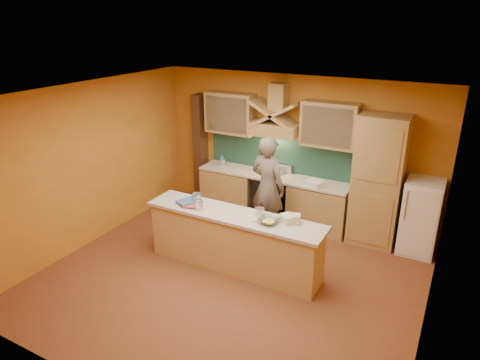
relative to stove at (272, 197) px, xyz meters
The scene contains 36 objects.
floor 2.27m from the stove, 82.23° to the right, with size 5.50×5.00×0.01m, color brown.
ceiling 3.23m from the stove, 82.23° to the right, with size 5.50×5.00×0.01m, color white.
wall_back 1.04m from the stove, 45.00° to the left, with size 5.50×0.02×2.80m, color #C57A26.
wall_front 4.80m from the stove, 86.35° to the right, with size 5.50×0.02×2.80m, color #C57A26.
wall_left 3.43m from the stove, 138.08° to the right, with size 0.02×5.00×2.80m, color #C57A26.
wall_right 3.88m from the stove, 35.80° to the right, with size 0.02×5.00×2.80m, color #C57A26.
base_cabinet_left 0.95m from the stove, behind, with size 1.10×0.60×0.86m, color tan.
base_cabinet_right 0.95m from the stove, ahead, with size 1.10×0.60×0.86m, color tan.
counter_top 0.45m from the stove, behind, with size 3.00×0.62×0.04m, color beige.
stove is the anchor object (origin of this frame).
backsplash 0.85m from the stove, 90.00° to the left, with size 3.00×0.03×0.70m, color #1B3D33.
range_hood 1.37m from the stove, 90.00° to the left, with size 0.92×0.50×0.24m, color tan.
hood_chimney 1.96m from the stove, 90.00° to the left, with size 0.30×0.30×0.50m, color tan.
upper_cabinet_left 1.85m from the stove, behind, with size 1.00×0.35×0.80m, color tan.
upper_cabinet_right 1.85m from the stove, ahead, with size 1.00×0.35×0.80m, color tan.
pantry_column 2.07m from the stove, ahead, with size 0.80×0.60×2.30m, color tan.
fridge 2.71m from the stove, ahead, with size 0.58×0.60×1.30m, color white.
trim_column_left 1.89m from the stove, behind, with size 0.20×0.30×2.30m, color #472816.
island_body 1.91m from the stove, 83.99° to the right, with size 2.80×0.55×0.88m, color tan.
island_top 1.97m from the stove, 83.99° to the right, with size 2.90×0.62×0.05m, color beige.
person 0.83m from the stove, 73.71° to the right, with size 0.68×0.45×1.87m, color #70665B.
pot_large 0.54m from the stove, behind, with size 0.27×0.27×0.17m, color #B1B1B8.
pot_small 0.54m from the stove, 57.88° to the left, with size 0.18×0.18×0.13m, color silver.
soap_bottle_a 1.27m from the stove, behind, with size 0.08×0.08×0.18m, color beige.
soap_bottle_b 1.29m from the stove, behind, with size 0.10×0.10×0.26m, color teal.
bowl_back 0.95m from the stove, ahead, with size 0.21×0.21×0.06m, color white.
dish_rack 1.05m from the stove, 10.47° to the right, with size 0.30×0.23×0.11m, color white.
book_lower 2.14m from the stove, 108.78° to the right, with size 0.24×0.33×0.03m, color #B44340.
book_upper 2.07m from the stove, 112.41° to the right, with size 0.25×0.35×0.03m, color #415C8F.
jar_large 1.96m from the stove, 107.07° to the right, with size 0.14×0.14×0.15m, color white.
jar_small 2.13m from the stove, 99.71° to the right, with size 0.11×0.11×0.15m, color white.
kitchen_scale 1.95m from the stove, 71.97° to the right, with size 0.13×0.13×0.11m, color silver.
mixing_bowl 2.16m from the stove, 67.58° to the right, with size 0.29×0.29×0.07m, color silver.
cloth 2.04m from the stove, 71.85° to the right, with size 0.27×0.20×0.02m, color beige.
grocery_bag_a 2.15m from the stove, 57.54° to the right, with size 0.20×0.16×0.13m, color beige.
grocery_bag_b 2.14m from the stove, 59.93° to the right, with size 0.20×0.16×0.12m, color #EDEAC3.
Camera 1 is at (2.80, -4.87, 3.80)m, focal length 32.00 mm.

